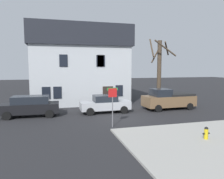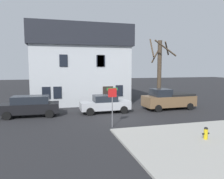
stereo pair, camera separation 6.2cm
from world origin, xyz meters
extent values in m
plane|color=#262628|center=(0.00, 0.00, 0.00)|extent=(120.00, 120.00, 0.00)
cube|color=#A8A59E|center=(3.69, -6.68, 0.06)|extent=(10.52, 7.42, 0.12)
cube|color=silver|center=(-2.07, 10.40, 3.20)|extent=(10.55, 8.84, 6.40)
cube|color=#23262D|center=(-2.07, 10.40, 7.56)|extent=(11.05, 9.34, 2.31)
cube|color=#2D231E|center=(0.52, 5.93, 1.05)|extent=(1.10, 0.12, 2.10)
cube|color=black|center=(-5.81, 5.94, 1.60)|extent=(0.80, 0.08, 1.20)
cube|color=black|center=(-4.72, 5.94, 1.60)|extent=(0.80, 0.08, 1.20)
cube|color=black|center=(1.79, 5.94, 1.60)|extent=(0.80, 0.08, 1.20)
cube|color=black|center=(-4.06, 5.94, 4.80)|extent=(0.80, 0.08, 1.20)
cube|color=black|center=(-0.30, 5.94, 4.80)|extent=(0.80, 0.08, 1.20)
cube|color=black|center=(-0.20, 5.94, 4.80)|extent=(0.80, 0.08, 1.20)
cylinder|color=#4C3D2D|center=(-3.49, 6.56, 2.83)|extent=(0.46, 0.46, 5.65)
cylinder|color=#4C3D2D|center=(-3.17, 7.63, 5.50)|extent=(2.27, 0.82, 1.69)
cylinder|color=#4C3D2D|center=(-4.05, 7.15, 4.47)|extent=(1.38, 1.32, 1.80)
cylinder|color=#4C3D2D|center=(-3.14, 7.17, 4.64)|extent=(1.41, 0.91, 1.81)
cylinder|color=brown|center=(-3.36, 6.56, 3.27)|extent=(0.46, 0.46, 6.54)
cylinder|color=brown|center=(-2.52, 7.07, 5.01)|extent=(1.20, 1.84, 1.45)
cylinder|color=brown|center=(-3.74, 7.52, 4.60)|extent=(2.08, 0.95, 2.11)
cylinder|color=brown|center=(-3.05, 7.39, 4.80)|extent=(1.80, 0.80, 1.34)
cylinder|color=#4C3D2D|center=(7.21, 7.23, 3.64)|extent=(0.50, 0.50, 7.28)
cylinder|color=#4C3D2D|center=(7.82, 6.67, 6.32)|extent=(1.32, 1.43, 1.50)
cylinder|color=#4C3D2D|center=(7.13, 7.89, 5.78)|extent=(1.48, 0.34, 2.28)
cylinder|color=#4C3D2D|center=(6.27, 7.43, 6.41)|extent=(0.60, 2.04, 2.33)
cylinder|color=#4C3D2D|center=(7.23, 5.89, 6.27)|extent=(2.79, 0.22, 1.83)
cube|color=black|center=(-7.06, 2.73, 0.72)|extent=(4.80, 1.91, 0.81)
cube|color=#1E232B|center=(-6.96, 2.73, 1.44)|extent=(2.99, 1.64, 0.62)
cylinder|color=black|center=(-8.70, 1.91, 0.34)|extent=(0.69, 0.24, 0.68)
cylinder|color=black|center=(-8.64, 3.66, 0.34)|extent=(0.69, 0.24, 0.68)
cylinder|color=black|center=(-5.47, 1.80, 0.34)|extent=(0.69, 0.24, 0.68)
cylinder|color=black|center=(-5.42, 3.56, 0.34)|extent=(0.69, 0.24, 0.68)
cube|color=#B7BABF|center=(-0.58, 2.63, 0.68)|extent=(4.52, 1.77, 0.71)
cube|color=#1E232B|center=(-0.58, 2.63, 1.32)|extent=(2.09, 1.53, 0.58)
cylinder|color=black|center=(-2.10, 1.75, 0.34)|extent=(0.68, 0.23, 0.68)
cylinder|color=black|center=(-2.12, 3.47, 0.34)|extent=(0.68, 0.23, 0.68)
cylinder|color=black|center=(0.96, 1.79, 0.34)|extent=(0.68, 0.23, 0.68)
cylinder|color=black|center=(0.94, 3.50, 0.34)|extent=(0.68, 0.23, 0.68)
cube|color=brown|center=(5.90, 2.62, 0.83)|extent=(5.12, 2.23, 1.01)
cube|color=#1E232B|center=(4.99, 2.59, 1.68)|extent=(1.67, 1.88, 0.70)
cube|color=black|center=(7.01, 2.66, 1.43)|extent=(2.69, 2.08, 0.20)
cylinder|color=black|center=(4.21, 1.53, 0.34)|extent=(0.69, 0.24, 0.68)
cylinder|color=black|center=(4.15, 3.61, 0.34)|extent=(0.69, 0.24, 0.68)
cylinder|color=black|center=(7.65, 1.63, 0.34)|extent=(0.69, 0.24, 0.68)
cylinder|color=black|center=(7.59, 3.71, 0.34)|extent=(0.69, 0.24, 0.68)
cylinder|color=gold|center=(3.12, -6.30, 0.41)|extent=(0.22, 0.22, 0.58)
sphere|color=black|center=(3.12, -6.30, 0.72)|extent=(0.21, 0.21, 0.21)
cylinder|color=black|center=(2.96, -6.30, 0.44)|extent=(0.10, 0.09, 0.09)
cylinder|color=black|center=(3.28, -6.30, 0.44)|extent=(0.10, 0.09, 0.09)
cylinder|color=slate|center=(-1.20, -2.18, 1.35)|extent=(0.07, 0.07, 2.71)
cube|color=red|center=(-1.20, -2.20, 2.41)|extent=(0.60, 0.03, 0.60)
cube|color=#1E8C38|center=(-1.20, -2.16, 2.66)|extent=(0.76, 0.02, 0.18)
torus|color=black|center=(-3.23, 6.48, 0.36)|extent=(0.70, 0.23, 0.71)
torus|color=black|center=(-4.24, 6.22, 0.36)|extent=(0.70, 0.23, 0.71)
cylinder|color=black|center=(-3.74, 6.35, 0.58)|extent=(0.97, 0.30, 0.19)
cylinder|color=black|center=(-3.93, 6.30, 0.81)|extent=(0.10, 0.06, 0.45)
camera|label=1|loc=(-5.08, -16.25, 4.16)|focal=34.53mm
camera|label=2|loc=(-5.02, -16.27, 4.16)|focal=34.53mm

